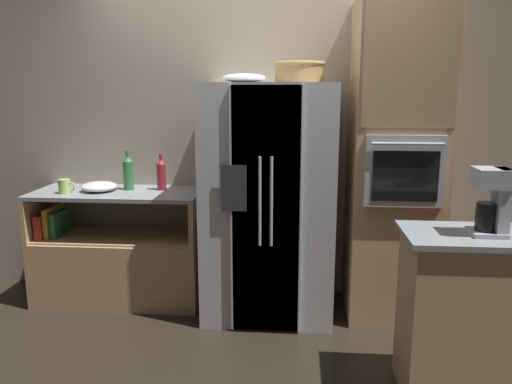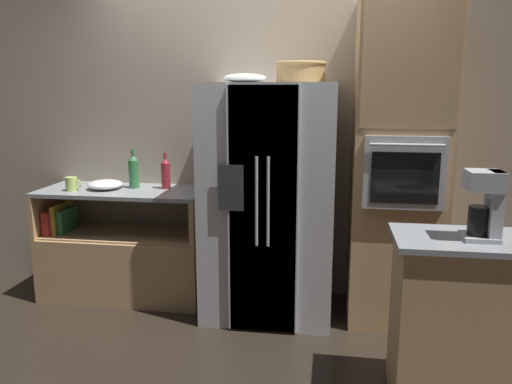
{
  "view_description": "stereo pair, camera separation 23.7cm",
  "coord_description": "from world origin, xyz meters",
  "px_view_note": "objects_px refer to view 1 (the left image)",
  "views": [
    {
      "loc": [
        0.38,
        -3.49,
        1.66
      ],
      "look_at": [
        0.09,
        -0.01,
        0.94
      ],
      "focal_mm": 35.0,
      "sensor_mm": 36.0,
      "label": 1
    },
    {
      "loc": [
        0.61,
        -3.46,
        1.66
      ],
      "look_at": [
        0.09,
        -0.01,
        0.94
      ],
      "focal_mm": 35.0,
      "sensor_mm": 36.0,
      "label": 2
    }
  ],
  "objects_px": {
    "mixing_bowl": "(99,186)",
    "bottle_tall": "(128,172)",
    "bottle_short": "(161,174)",
    "fruit_bowl": "(244,78)",
    "refrigerator": "(269,201)",
    "wicker_basket": "(299,71)",
    "mug": "(65,186)",
    "wall_oven": "(395,163)",
    "coffee_maker": "(494,199)"
  },
  "relations": [
    {
      "from": "refrigerator",
      "to": "wicker_basket",
      "type": "distance_m",
      "value": 0.96
    },
    {
      "from": "bottle_tall",
      "to": "wall_oven",
      "type": "bearing_deg",
      "value": -3.58
    },
    {
      "from": "fruit_bowl",
      "to": "mixing_bowl",
      "type": "height_order",
      "value": "fruit_bowl"
    },
    {
      "from": "wicker_basket",
      "to": "fruit_bowl",
      "type": "bearing_deg",
      "value": -162.72
    },
    {
      "from": "wall_oven",
      "to": "wicker_basket",
      "type": "bearing_deg",
      "value": 177.0
    },
    {
      "from": "wicker_basket",
      "to": "mixing_bowl",
      "type": "relative_size",
      "value": 1.34
    },
    {
      "from": "refrigerator",
      "to": "mug",
      "type": "bearing_deg",
      "value": -179.99
    },
    {
      "from": "fruit_bowl",
      "to": "bottle_tall",
      "type": "relative_size",
      "value": 0.97
    },
    {
      "from": "wall_oven",
      "to": "fruit_bowl",
      "type": "distance_m",
      "value": 1.24
    },
    {
      "from": "bottle_short",
      "to": "mixing_bowl",
      "type": "xyz_separation_m",
      "value": [
        -0.47,
        -0.09,
        -0.09
      ]
    },
    {
      "from": "refrigerator",
      "to": "mug",
      "type": "height_order",
      "value": "refrigerator"
    },
    {
      "from": "mixing_bowl",
      "to": "bottle_short",
      "type": "bearing_deg",
      "value": 10.86
    },
    {
      "from": "mug",
      "to": "mixing_bowl",
      "type": "bearing_deg",
      "value": 24.42
    },
    {
      "from": "wicker_basket",
      "to": "mug",
      "type": "height_order",
      "value": "wicker_basket"
    },
    {
      "from": "wall_oven",
      "to": "bottle_tall",
      "type": "height_order",
      "value": "wall_oven"
    },
    {
      "from": "bottle_short",
      "to": "wicker_basket",
      "type": "bearing_deg",
      "value": -5.53
    },
    {
      "from": "refrigerator",
      "to": "mug",
      "type": "relative_size",
      "value": 13.42
    },
    {
      "from": "fruit_bowl",
      "to": "bottle_short",
      "type": "distance_m",
      "value": 1.02
    },
    {
      "from": "bottle_tall",
      "to": "wicker_basket",
      "type": "bearing_deg",
      "value": -3.89
    },
    {
      "from": "mixing_bowl",
      "to": "coffee_maker",
      "type": "bearing_deg",
      "value": -23.71
    },
    {
      "from": "fruit_bowl",
      "to": "coffee_maker",
      "type": "xyz_separation_m",
      "value": [
        1.37,
        -0.98,
        -0.62
      ]
    },
    {
      "from": "bottle_tall",
      "to": "mug",
      "type": "height_order",
      "value": "bottle_tall"
    },
    {
      "from": "refrigerator",
      "to": "mug",
      "type": "xyz_separation_m",
      "value": [
        -1.55,
        -0.0,
        0.09
      ]
    },
    {
      "from": "wall_oven",
      "to": "fruit_bowl",
      "type": "xyz_separation_m",
      "value": [
        -1.08,
        -0.08,
        0.6
      ]
    },
    {
      "from": "fruit_bowl",
      "to": "mixing_bowl",
      "type": "relative_size",
      "value": 1.11
    },
    {
      "from": "wall_oven",
      "to": "coffee_maker",
      "type": "xyz_separation_m",
      "value": [
        0.3,
        -1.06,
        -0.03
      ]
    },
    {
      "from": "coffee_maker",
      "to": "bottle_tall",
      "type": "bearing_deg",
      "value": 152.86
    },
    {
      "from": "wall_oven",
      "to": "fruit_bowl",
      "type": "height_order",
      "value": "wall_oven"
    },
    {
      "from": "fruit_bowl",
      "to": "mug",
      "type": "distance_m",
      "value": 1.59
    },
    {
      "from": "wall_oven",
      "to": "coffee_maker",
      "type": "bearing_deg",
      "value": -74.44
    },
    {
      "from": "mug",
      "to": "mixing_bowl",
      "type": "distance_m",
      "value": 0.25
    },
    {
      "from": "fruit_bowl",
      "to": "wicker_basket",
      "type": "bearing_deg",
      "value": 17.28
    },
    {
      "from": "mixing_bowl",
      "to": "bottle_tall",
      "type": "bearing_deg",
      "value": 20.23
    },
    {
      "from": "refrigerator",
      "to": "bottle_tall",
      "type": "bearing_deg",
      "value": 170.86
    },
    {
      "from": "wall_oven",
      "to": "mug",
      "type": "bearing_deg",
      "value": -178.75
    },
    {
      "from": "wicker_basket",
      "to": "mixing_bowl",
      "type": "height_order",
      "value": "wicker_basket"
    },
    {
      "from": "coffee_maker",
      "to": "mug",
      "type": "bearing_deg",
      "value": 159.9
    },
    {
      "from": "bottle_short",
      "to": "fruit_bowl",
      "type": "bearing_deg",
      "value": -18.02
    },
    {
      "from": "refrigerator",
      "to": "bottle_tall",
      "type": "distance_m",
      "value": 1.14
    },
    {
      "from": "refrigerator",
      "to": "bottle_tall",
      "type": "relative_size",
      "value": 5.51
    },
    {
      "from": "mug",
      "to": "wall_oven",
      "type": "bearing_deg",
      "value": 1.25
    },
    {
      "from": "refrigerator",
      "to": "fruit_bowl",
      "type": "distance_m",
      "value": 0.9
    },
    {
      "from": "mixing_bowl",
      "to": "coffee_maker",
      "type": "height_order",
      "value": "coffee_maker"
    },
    {
      "from": "wicker_basket",
      "to": "bottle_short",
      "type": "height_order",
      "value": "wicker_basket"
    },
    {
      "from": "bottle_tall",
      "to": "mixing_bowl",
      "type": "bearing_deg",
      "value": -159.77
    },
    {
      "from": "fruit_bowl",
      "to": "refrigerator",
      "type": "bearing_deg",
      "value": 9.32
    },
    {
      "from": "wicker_basket",
      "to": "bottle_short",
      "type": "bearing_deg",
      "value": 174.47
    },
    {
      "from": "bottle_short",
      "to": "mixing_bowl",
      "type": "distance_m",
      "value": 0.49
    },
    {
      "from": "refrigerator",
      "to": "wicker_basket",
      "type": "height_order",
      "value": "wicker_basket"
    },
    {
      "from": "refrigerator",
      "to": "wicker_basket",
      "type": "relative_size",
      "value": 4.68
    }
  ]
}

